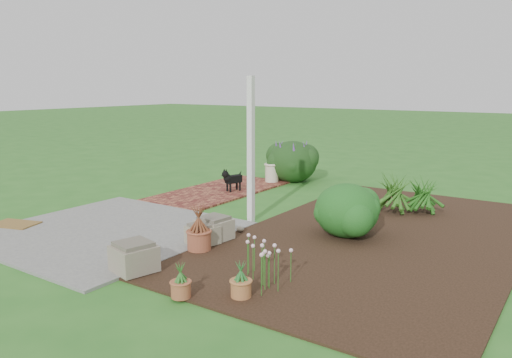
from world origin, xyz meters
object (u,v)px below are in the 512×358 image
Objects in this scene: cream_ceramic_urn at (272,173)px; evergreen_shrub at (347,209)px; stone_trough_near at (134,258)px; black_dog at (232,179)px.

cream_ceramic_urn is 0.43× the size of evergreen_shrub.
stone_trough_near is 0.89× the size of black_dog.
black_dog is 3.78m from evergreen_shrub.
evergreen_shrub reaches higher than stone_trough_near.
cream_ceramic_urn is at bearing 137.63° from evergreen_shrub.
stone_trough_near is at bearing -52.17° from black_dog.
cream_ceramic_urn is at bearing 106.35° from stone_trough_near.
black_dog is at bearing 112.52° from stone_trough_near.
evergreen_shrub reaches higher than cream_ceramic_urn.
cream_ceramic_urn is (0.13, 1.44, -0.07)m from black_dog.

